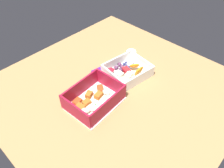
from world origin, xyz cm
name	(u,v)px	position (x,y,z in cm)	size (l,w,h in cm)	color
table_surface	(115,91)	(0.00, 0.00, 1.00)	(80.00, 80.00, 2.00)	#9E7547
pasta_container	(94,99)	(-9.99, 0.35, 4.06)	(18.22, 14.31, 6.45)	white
fruit_bowl	(127,71)	(8.79, 1.94, 3.67)	(17.10, 15.49, 5.40)	white
candy_bar	(100,70)	(3.06, 10.88, 2.60)	(7.00, 2.40, 1.20)	#51197A
paper_cup_liner	(131,53)	(19.80, 9.05, 2.96)	(4.11, 4.11, 1.92)	white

